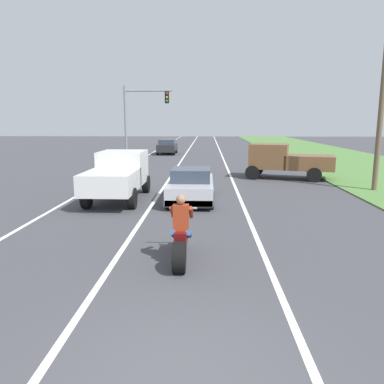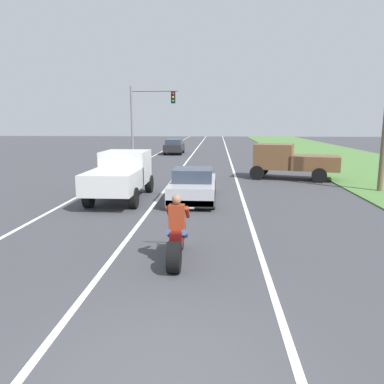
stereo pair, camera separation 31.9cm
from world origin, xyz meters
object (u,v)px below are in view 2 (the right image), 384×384
Objects in this scene: pickup_truck_right_shoulder_brown at (290,160)px; distant_car_far_ahead at (174,146)px; sports_car_silver at (193,186)px; pickup_truck_left_lane_white at (121,174)px; motorcycle_with_rider at (177,238)px; traffic_light_mast_near at (146,113)px.

pickup_truck_right_shoulder_brown reaches higher than distant_car_far_ahead.
pickup_truck_left_lane_white is (-3.03, 0.02, 0.48)m from sports_car_silver.
distant_car_far_ahead is at bearing 90.88° from pickup_truck_left_lane_white.
pickup_truck_left_lane_white reaches higher than motorcycle_with_rider.
motorcycle_with_rider is 0.43× the size of pickup_truck_right_shoulder_brown.
sports_car_silver is (-0.07, 7.07, 0.04)m from motorcycle_with_rider.
pickup_truck_left_lane_white is at bearing 113.64° from motorcycle_with_rider.
traffic_light_mast_near reaches higher than distant_car_far_ahead.
traffic_light_mast_near is 1.50× the size of distant_car_far_ahead.
distant_car_far_ahead is at bearing 80.60° from traffic_light_mast_near.
sports_car_silver is 0.84× the size of pickup_truck_right_shoulder_brown.
motorcycle_with_rider is at bearing -77.66° from traffic_light_mast_near.
motorcycle_with_rider is 7.07m from sports_car_silver.
motorcycle_with_rider reaches higher than distant_car_far_ahead.
distant_car_far_ahead is (-8.53, 16.41, -0.33)m from pickup_truck_right_shoulder_brown.
sports_car_silver is 3.07m from pickup_truck_left_lane_white.
distant_car_far_ahead is at bearing 96.60° from motorcycle_with_rider.
pickup_truck_right_shoulder_brown reaches higher than motorcycle_with_rider.
traffic_light_mast_near reaches higher than sports_car_silver.
motorcycle_with_rider is 0.37× the size of traffic_light_mast_near.
motorcycle_with_rider is 0.46× the size of pickup_truck_left_lane_white.
traffic_light_mast_near reaches higher than motorcycle_with_rider.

